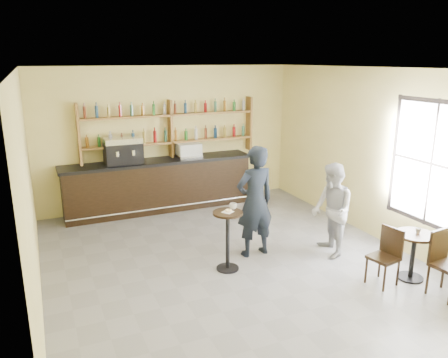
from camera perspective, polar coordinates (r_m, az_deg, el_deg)
name	(u,v)px	position (r m, az deg, el deg)	size (l,w,h in m)	color
floor	(232,263)	(7.54, 1.07, -10.86)	(7.00, 7.00, 0.00)	slate
ceiling	(233,68)	(6.76, 1.21, 14.23)	(7.00, 7.00, 0.00)	white
wall_back	(169,137)	(10.20, -7.18, 5.48)	(7.00, 7.00, 0.00)	#F7E78C
wall_front	(397,261)	(4.25, 21.67, -9.91)	(7.00, 7.00, 0.00)	#F7E78C
wall_left	(29,194)	(6.38, -24.14, -1.80)	(7.00, 7.00, 0.00)	#F7E78C
wall_right	(378,155)	(8.65, 19.51, 2.93)	(7.00, 7.00, 0.00)	#F7E78C
window_pane	(432,164)	(7.82, 25.48, 1.80)	(2.00, 2.00, 0.00)	white
window_frame	(431,164)	(7.82, 25.45, 1.80)	(0.04, 1.70, 2.10)	black
shelf_unit	(170,129)	(10.04, -7.01, 6.55)	(4.00, 0.26, 1.40)	brown
liquor_bottles	(170,121)	(10.02, -7.04, 7.51)	(3.68, 0.10, 1.00)	#8C5919
bar_counter	(159,185)	(10.00, -8.45, -0.77)	(4.28, 0.84, 1.16)	black
espresso_machine	(123,151)	(9.63, -13.05, 3.64)	(0.78, 0.50, 0.56)	black
pastry_case	(189,150)	(10.02, -4.65, 3.76)	(0.54, 0.43, 0.32)	silver
pedestal_table	(228,241)	(7.12, 0.48, -8.09)	(0.48, 0.48, 0.99)	black
napkin	(228,212)	(6.94, 0.49, -4.31)	(0.16, 0.16, 0.00)	white
donut	(229,211)	(6.93, 0.60, -4.16)	(0.11, 0.11, 0.04)	#E6B354
cup_pedestal	(233,206)	(7.07, 1.20, -3.56)	(0.12, 0.12, 0.09)	white
man_main	(255,202)	(7.51, 4.05, -2.96)	(0.71, 0.47, 1.95)	black
cafe_table	(413,256)	(7.48, 23.41, -9.25)	(0.60, 0.60, 0.76)	black
cup_cafe	(418,231)	(7.36, 24.03, -6.18)	(0.09, 0.09, 0.08)	white
chair_west	(383,257)	(7.12, 20.10, -9.58)	(0.39, 0.39, 0.89)	black
patron_second	(332,210)	(7.75, 13.90, -4.00)	(0.80, 0.62, 1.64)	#A2A2A7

